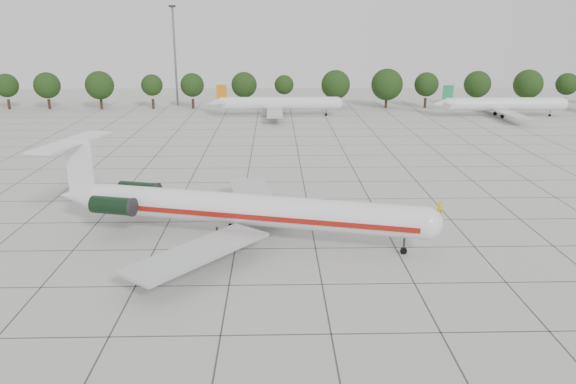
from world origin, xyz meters
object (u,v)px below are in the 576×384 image
main_airliner (230,208)px  bg_airliner_d (503,104)px  floodlight_mast (175,50)px  ground_crew (440,208)px  bg_airliner_c (278,104)px

main_airliner → bg_airliner_d: bearing=67.1°
main_airliner → floodlight_mast: (-21.42, 97.18, 10.90)m
main_airliner → floodlight_mast: floodlight_mast is taller
ground_crew → floodlight_mast: 102.01m
bg_airliner_c → bg_airliner_d: 52.71m
bg_airliner_c → floodlight_mast: 34.95m
ground_crew → floodlight_mast: floodlight_mast is taller
bg_airliner_c → bg_airliner_d: bearing=-2.5°
bg_airliner_c → main_airliner: bearing=-94.0°
bg_airliner_c → ground_crew: bearing=-75.7°
main_airliner → ground_crew: main_airliner is taller
main_airliner → bg_airliner_c: 78.15m
ground_crew → bg_airliner_d: bg_airliner_d is taller
ground_crew → main_airliner: bearing=15.6°
floodlight_mast → bg_airliner_c: bearing=-35.6°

